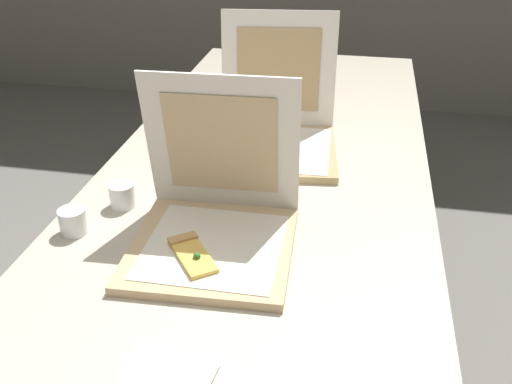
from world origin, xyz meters
TOP-DOWN VIEW (x-y plane):
  - table at (0.00, 0.68)m, footprint 0.92×2.46m
  - pizza_box_front at (-0.05, 0.34)m, footprint 0.37×0.38m
  - pizza_box_middle at (0.01, 0.87)m, footprint 0.40×0.44m
  - cup_white_near_center at (-0.32, 0.46)m, footprint 0.06×0.06m
  - cup_white_far at (-0.22, 1.05)m, footprint 0.06×0.06m
  - cup_white_near_left at (-0.38, 0.33)m, footprint 0.06×0.06m

SIDE VIEW (x-z plane):
  - table at x=0.00m, z-range 0.32..1.06m
  - cup_white_near_center at x=-0.32m, z-range 0.73..0.79m
  - cup_white_far at x=-0.22m, z-range 0.73..0.79m
  - cup_white_near_left at x=-0.38m, z-range 0.73..0.79m
  - pizza_box_front at x=-0.05m, z-range 0.60..0.97m
  - pizza_box_middle at x=0.01m, z-range 0.60..0.98m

